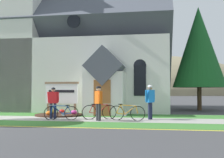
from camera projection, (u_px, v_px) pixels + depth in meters
name	position (u px, v px, depth m)	size (l,w,h in m)	color
ground	(42.00, 114.00, 17.30)	(140.00, 140.00, 0.00)	#3D3D3F
sidewalk_slab	(54.00, 119.00, 14.48)	(32.00, 2.21, 0.01)	#99968E
grass_verge	(37.00, 123.00, 12.43)	(32.00, 1.95, 0.01)	#38722D
church_lawn	(67.00, 115.00, 16.74)	(24.00, 2.38, 0.01)	#38722D
curb_paint_stripe	(25.00, 126.00, 11.32)	(28.00, 0.16, 0.01)	yellow
church_building	(86.00, 51.00, 22.92)	(12.86, 12.20, 13.43)	silver
church_sign	(62.00, 93.00, 16.75)	(2.17, 0.22, 2.01)	#7F6047
flower_bed	(59.00, 114.00, 16.23)	(2.75, 2.75, 0.34)	#382319
bicycle_silver	(61.00, 113.00, 13.92)	(1.66, 0.49, 0.77)	black
bicycle_orange	(127.00, 113.00, 13.68)	(1.80, 0.12, 0.83)	black
bicycle_red	(99.00, 112.00, 14.17)	(1.71, 0.60, 0.81)	black
cyclist_in_blue_jersey	(53.00, 100.00, 14.43)	(0.65, 0.27, 1.65)	#191E38
cyclist_in_green_jersey	(98.00, 100.00, 13.43)	(0.45, 0.64, 1.69)	#2D2D33
cyclist_in_orange_jersey	(150.00, 99.00, 14.07)	(0.48, 0.66, 1.76)	#191E38
roadside_conifer	(199.00, 47.00, 20.95)	(3.95, 3.95, 7.87)	#4C3823
distant_hill	(141.00, 95.00, 95.68)	(81.52, 38.60, 27.17)	#847A5B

